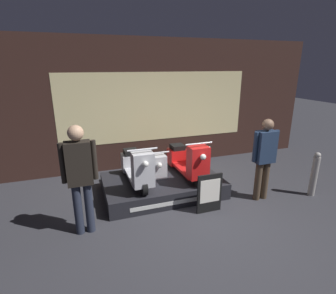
% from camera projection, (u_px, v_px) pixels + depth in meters
% --- Properties ---
extents(ground_plane, '(30.00, 30.00, 0.00)m').
position_uv_depth(ground_plane, '(211.00, 226.00, 4.36)').
color(ground_plane, '#2D2D33').
extents(shop_wall_back, '(8.78, 0.09, 3.20)m').
position_uv_depth(shop_wall_back, '(157.00, 105.00, 6.63)').
color(shop_wall_back, '#331E19').
rests_on(shop_wall_back, ground_plane).
extents(display_platform, '(2.38, 1.47, 0.32)m').
position_uv_depth(display_platform, '(162.00, 185.00, 5.46)').
color(display_platform, black).
rests_on(display_platform, ground_plane).
extents(scooter_display_left, '(0.53, 1.52, 0.87)m').
position_uv_depth(scooter_display_left, '(137.00, 167.00, 5.10)').
color(scooter_display_left, black).
rests_on(scooter_display_left, display_platform).
extents(scooter_display_right, '(0.53, 1.52, 0.87)m').
position_uv_depth(scooter_display_right, '(187.00, 161.00, 5.44)').
color(scooter_display_right, black).
rests_on(scooter_display_right, display_platform).
extents(scooter_backrow_0, '(0.53, 1.52, 0.87)m').
position_uv_depth(scooter_backrow_0, '(150.00, 168.00, 5.92)').
color(scooter_backrow_0, black).
rests_on(scooter_backrow_0, ground_plane).
extents(scooter_backrow_1, '(0.53, 1.52, 0.87)m').
position_uv_depth(scooter_backrow_1, '(189.00, 163.00, 6.22)').
color(scooter_backrow_1, black).
rests_on(scooter_backrow_1, ground_plane).
extents(person_left_browsing, '(0.53, 0.23, 1.75)m').
position_uv_depth(person_left_browsing, '(80.00, 173.00, 3.91)').
color(person_left_browsing, '#232838').
rests_on(person_left_browsing, ground_plane).
extents(person_right_browsing, '(0.54, 0.21, 1.62)m').
position_uv_depth(person_right_browsing, '(265.00, 154.00, 4.98)').
color(person_right_browsing, '#473828').
rests_on(person_right_browsing, ground_plane).
extents(price_sign_board, '(0.47, 0.04, 0.73)m').
position_uv_depth(price_sign_board, '(210.00, 193.00, 4.68)').
color(price_sign_board, black).
rests_on(price_sign_board, ground_plane).
extents(street_bollard, '(0.13, 0.13, 0.93)m').
position_uv_depth(street_bollard, '(314.00, 174.00, 5.26)').
color(street_bollard, gray).
rests_on(street_bollard, ground_plane).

